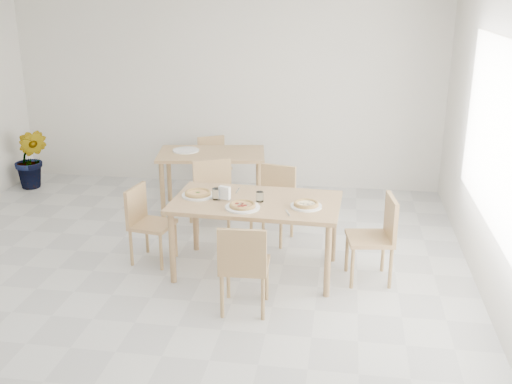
# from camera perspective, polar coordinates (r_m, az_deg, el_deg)

# --- Properties ---
(room) EXTENTS (7.28, 7.00, 7.00)m
(room) POSITION_cam_1_polar(r_m,az_deg,el_deg) (5.27, 22.66, 4.33)
(room) COLOR beige
(room) RESTS_ON ground
(main_table) EXTENTS (1.65, 0.98, 0.75)m
(main_table) POSITION_cam_1_polar(r_m,az_deg,el_deg) (5.79, -0.00, -1.52)
(main_table) COLOR tan
(main_table) RESTS_ON ground
(chair_south) EXTENTS (0.43, 0.43, 0.83)m
(chair_south) POSITION_cam_1_polar(r_m,az_deg,el_deg) (5.12, -1.19, -6.74)
(chair_south) COLOR tan
(chair_south) RESTS_ON ground
(chair_north) EXTENTS (0.50, 0.50, 0.83)m
(chair_north) POSITION_cam_1_polar(r_m,az_deg,el_deg) (6.66, 1.78, -0.53)
(chair_north) COLOR tan
(chair_north) RESTS_ON ground
(chair_west) EXTENTS (0.45, 0.45, 0.79)m
(chair_west) POSITION_cam_1_polar(r_m,az_deg,el_deg) (6.22, -10.46, -2.51)
(chair_west) COLOR tan
(chair_west) RESTS_ON ground
(chair_east) EXTENTS (0.48, 0.48, 0.85)m
(chair_east) POSITION_cam_1_polar(r_m,az_deg,el_deg) (5.81, 11.57, -3.81)
(chair_east) COLOR tan
(chair_east) RESTS_ON ground
(plate_margherita) EXTENTS (0.32, 0.32, 0.02)m
(plate_margherita) POSITION_cam_1_polar(r_m,az_deg,el_deg) (5.91, -5.55, -0.31)
(plate_margherita) COLOR white
(plate_margherita) RESTS_ON main_table
(plate_mushroom) EXTENTS (0.29, 0.29, 0.02)m
(plate_mushroom) POSITION_cam_1_polar(r_m,az_deg,el_deg) (5.62, 4.80, -1.35)
(plate_mushroom) COLOR white
(plate_mushroom) RESTS_ON main_table
(plate_pepperoni) EXTENTS (0.32, 0.32, 0.02)m
(plate_pepperoni) POSITION_cam_1_polar(r_m,az_deg,el_deg) (5.57, -1.29, -1.47)
(plate_pepperoni) COLOR white
(plate_pepperoni) RESTS_ON main_table
(pizza_margherita) EXTENTS (0.29, 0.29, 0.03)m
(pizza_margherita) POSITION_cam_1_polar(r_m,az_deg,el_deg) (5.91, -5.55, -0.11)
(pizza_margherita) COLOR tan
(pizza_margherita) RESTS_ON plate_margherita
(pizza_mushroom) EXTENTS (0.30, 0.30, 0.03)m
(pizza_mushroom) POSITION_cam_1_polar(r_m,az_deg,el_deg) (5.61, 4.80, -1.13)
(pizza_mushroom) COLOR tan
(pizza_mushroom) RESTS_ON plate_mushroom
(pizza_pepperoni) EXTENTS (0.25, 0.25, 0.03)m
(pizza_pepperoni) POSITION_cam_1_polar(r_m,az_deg,el_deg) (5.56, -1.30, -1.25)
(pizza_pepperoni) COLOR tan
(pizza_pepperoni) RESTS_ON plate_pepperoni
(tumbler_a) EXTENTS (0.08, 0.08, 0.11)m
(tumbler_a) POSITION_cam_1_polar(r_m,az_deg,el_deg) (5.79, -3.79, -0.19)
(tumbler_a) COLOR white
(tumbler_a) RESTS_ON main_table
(tumbler_b) EXTENTS (0.07, 0.07, 0.10)m
(tumbler_b) POSITION_cam_1_polar(r_m,az_deg,el_deg) (5.73, 0.36, -0.45)
(tumbler_b) COLOR white
(tumbler_b) RESTS_ON main_table
(napkin_holder) EXTENTS (0.13, 0.10, 0.14)m
(napkin_holder) POSITION_cam_1_polar(r_m,az_deg,el_deg) (5.77, -3.01, -0.15)
(napkin_holder) COLOR silver
(napkin_holder) RESTS_ON main_table
(fork_a) EXTENTS (0.06, 0.16, 0.01)m
(fork_a) POSITION_cam_1_polar(r_m,az_deg,el_deg) (5.45, 3.03, -2.00)
(fork_a) COLOR silver
(fork_a) RESTS_ON main_table
(fork_b) EXTENTS (0.02, 0.19, 0.01)m
(fork_b) POSITION_cam_1_polar(r_m,az_deg,el_deg) (6.04, -1.75, 0.13)
(fork_b) COLOR silver
(fork_b) RESTS_ON main_table
(second_table) EXTENTS (1.42, 0.95, 0.75)m
(second_table) POSITION_cam_1_polar(r_m,az_deg,el_deg) (7.52, -4.25, 3.06)
(second_table) COLOR tan
(second_table) RESTS_ON ground
(chair_back_s) EXTENTS (0.58, 0.58, 0.88)m
(chair_back_s) POSITION_cam_1_polar(r_m,az_deg,el_deg) (6.91, -4.38, 0.38)
(chair_back_s) COLOR tan
(chair_back_s) RESTS_ON ground
(chair_back_n) EXTENTS (0.51, 0.51, 0.77)m
(chair_back_n) POSITION_cam_1_polar(r_m,az_deg,el_deg) (8.24, -4.09, 2.99)
(chair_back_n) COLOR tan
(chair_back_n) RESTS_ON ground
(plate_empty) EXTENTS (0.33, 0.33, 0.02)m
(plate_empty) POSITION_cam_1_polar(r_m,az_deg,el_deg) (7.59, -6.69, 3.96)
(plate_empty) COLOR white
(plate_empty) RESTS_ON second_table
(potted_plant) EXTENTS (0.52, 0.44, 0.85)m
(potted_plant) POSITION_cam_1_polar(r_m,az_deg,el_deg) (8.97, -20.62, 2.98)
(potted_plant) COLOR #245A1B
(potted_plant) RESTS_ON ground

